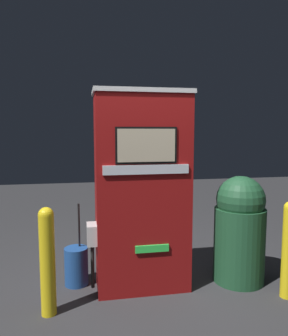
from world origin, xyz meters
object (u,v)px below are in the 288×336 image
Objects in this scene: gas_pump at (142,191)px; safety_bollard at (47,259)px; trash_bin at (240,229)px; squeegee_bucket at (76,266)px.

safety_bollard is at bearing -158.04° from gas_pump.
trash_bin is at bearing -3.47° from gas_pump.
squeegee_bucket is at bearing 172.16° from trash_bin.
gas_pump is 1.08m from trash_bin.
safety_bollard is 1.87m from trash_bin.
safety_bollard is at bearing -171.28° from trash_bin.
safety_bollard is (-0.85, -0.34, -0.47)m from gas_pump.
gas_pump is at bearing 176.53° from trash_bin.
squeegee_bucket is (-0.63, 0.16, -0.76)m from gas_pump.
squeegee_bucket is at bearing 66.59° from safety_bollard.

